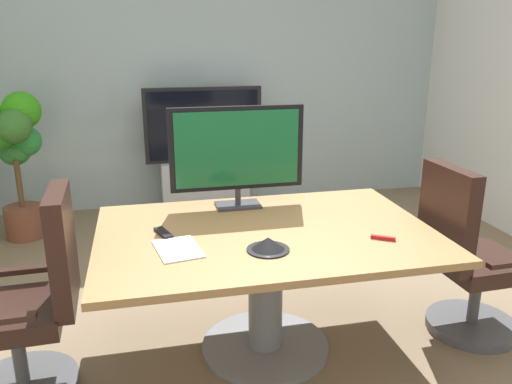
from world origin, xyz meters
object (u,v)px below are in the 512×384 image
conference_table (266,261)px  remote_control (163,233)px  potted_plant (13,147)px  conference_phone (268,245)px  office_chair_right (466,266)px  tv_monitor (237,151)px  office_chair_left (34,313)px  wall_display_unit (205,171)px

conference_table → remote_control: size_ratio=10.96×
potted_plant → conference_phone: bearing=-55.4°
conference_table → office_chair_right: 1.25m
conference_phone → conference_table: bearing=78.5°
office_chair_right → tv_monitor: bearing=65.2°
conference_table → conference_phone: bearing=-101.5°
office_chair_left → tv_monitor: size_ratio=1.30×
office_chair_left → conference_table: bearing=92.4°
remote_control → office_chair_right: bearing=-24.0°
tv_monitor → wall_display_unit: 2.25m
conference_table → remote_control: bearing=173.5°
tv_monitor → potted_plant: size_ratio=0.63×
tv_monitor → conference_table: bearing=-80.9°
office_chair_right → wall_display_unit: (-1.26, 2.69, -0.01)m
office_chair_left → conference_phone: 1.24m
wall_display_unit → conference_phone: (-0.03, -2.87, 0.35)m
potted_plant → remote_control: potted_plant is taller
office_chair_left → potted_plant: 2.39m
conference_table → office_chair_left: (-1.24, -0.10, -0.11)m
potted_plant → conference_phone: 3.00m
conference_table → potted_plant: potted_plant is taller
office_chair_right → potted_plant: potted_plant is taller
conference_table → potted_plant: size_ratio=1.39×
office_chair_right → conference_phone: size_ratio=4.95×
tv_monitor → office_chair_left: bearing=-154.5°
office_chair_right → conference_phone: (-1.29, -0.17, 0.33)m
conference_phone → office_chair_right: bearing=7.7°
office_chair_right → potted_plant: size_ratio=0.81×
wall_display_unit → conference_phone: bearing=-90.6°
conference_table → remote_control: 0.60m
conference_phone → remote_control: size_ratio=1.29×
conference_table → office_chair_left: 1.25m
conference_table → office_chair_right: (1.24, -0.10, -0.11)m
conference_table → tv_monitor: size_ratio=2.22×
office_chair_left → potted_plant: (-0.52, 2.29, 0.41)m
tv_monitor → office_chair_right: bearing=-22.8°
tv_monitor → wall_display_unit: bearing=88.7°
tv_monitor → remote_control: (-0.49, -0.39, -0.35)m
wall_display_unit → conference_phone: 2.89m
conference_table → tv_monitor: 0.72m
wall_display_unit → remote_control: wall_display_unit is taller
conference_table → potted_plant: (-1.76, 2.19, 0.29)m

